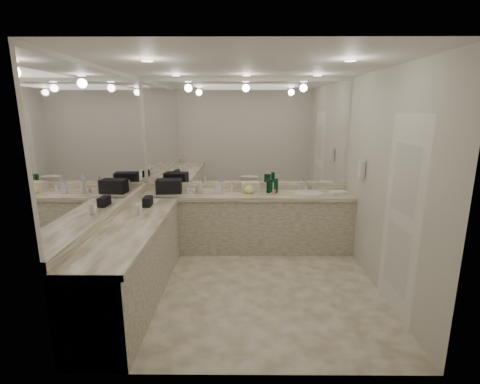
{
  "coord_description": "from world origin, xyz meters",
  "views": [
    {
      "loc": [
        -0.06,
        -3.94,
        2.14
      ],
      "look_at": [
        -0.09,
        0.4,
        1.1
      ],
      "focal_mm": 26.0,
      "sensor_mm": 36.0,
      "label": 1
    }
  ],
  "objects_px": {
    "soap_bottle_c": "(249,188)",
    "sink": "(308,193)",
    "cream_cosmetic_case": "(250,187)",
    "hand_towel": "(338,193)",
    "soap_bottle_a": "(200,186)",
    "black_toiletry_bag": "(169,186)",
    "soap_bottle_b": "(218,188)",
    "wall_phone": "(362,169)"
  },
  "relations": [
    {
      "from": "soap_bottle_c",
      "to": "sink",
      "type": "bearing_deg",
      "value": 1.97
    },
    {
      "from": "cream_cosmetic_case",
      "to": "hand_towel",
      "type": "xyz_separation_m",
      "value": [
        1.32,
        -0.13,
        -0.06
      ]
    },
    {
      "from": "soap_bottle_a",
      "to": "soap_bottle_c",
      "type": "distance_m",
      "value": 0.74
    },
    {
      "from": "sink",
      "to": "soap_bottle_a",
      "type": "height_order",
      "value": "soap_bottle_a"
    },
    {
      "from": "sink",
      "to": "hand_towel",
      "type": "distance_m",
      "value": 0.44
    },
    {
      "from": "black_toiletry_bag",
      "to": "cream_cosmetic_case",
      "type": "relative_size",
      "value": 1.32
    },
    {
      "from": "sink",
      "to": "soap_bottle_b",
      "type": "bearing_deg",
      "value": -178.06
    },
    {
      "from": "wall_phone",
      "to": "soap_bottle_a",
      "type": "distance_m",
      "value": 2.33
    },
    {
      "from": "wall_phone",
      "to": "hand_towel",
      "type": "xyz_separation_m",
      "value": [
        -0.17,
        0.44,
        -0.43
      ]
    },
    {
      "from": "sink",
      "to": "cream_cosmetic_case",
      "type": "height_order",
      "value": "cream_cosmetic_case"
    },
    {
      "from": "cream_cosmetic_case",
      "to": "soap_bottle_c",
      "type": "xyz_separation_m",
      "value": [
        -0.02,
        -0.1,
        0.01
      ]
    },
    {
      "from": "wall_phone",
      "to": "cream_cosmetic_case",
      "type": "relative_size",
      "value": 0.85
    },
    {
      "from": "black_toiletry_bag",
      "to": "soap_bottle_a",
      "type": "bearing_deg",
      "value": 0.42
    },
    {
      "from": "soap_bottle_b",
      "to": "wall_phone",
      "type": "bearing_deg",
      "value": -12.96
    },
    {
      "from": "sink",
      "to": "wall_phone",
      "type": "relative_size",
      "value": 1.83
    },
    {
      "from": "sink",
      "to": "soap_bottle_b",
      "type": "distance_m",
      "value": 1.37
    },
    {
      "from": "hand_towel",
      "to": "soap_bottle_b",
      "type": "relative_size",
      "value": 1.28
    },
    {
      "from": "hand_towel",
      "to": "soap_bottle_a",
      "type": "xyz_separation_m",
      "value": [
        -2.08,
        0.05,
        0.08
      ]
    },
    {
      "from": "sink",
      "to": "soap_bottle_c",
      "type": "xyz_separation_m",
      "value": [
        -0.91,
        -0.03,
        0.09
      ]
    },
    {
      "from": "sink",
      "to": "black_toiletry_bag",
      "type": "bearing_deg",
      "value": -179.69
    },
    {
      "from": "wall_phone",
      "to": "soap_bottle_b",
      "type": "height_order",
      "value": "wall_phone"
    },
    {
      "from": "black_toiletry_bag",
      "to": "soap_bottle_c",
      "type": "xyz_separation_m",
      "value": [
        1.21,
        -0.02,
        -0.02
      ]
    },
    {
      "from": "sink",
      "to": "black_toiletry_bag",
      "type": "relative_size",
      "value": 1.18
    },
    {
      "from": "cream_cosmetic_case",
      "to": "soap_bottle_b",
      "type": "bearing_deg",
      "value": -174.88
    },
    {
      "from": "sink",
      "to": "hand_towel",
      "type": "height_order",
      "value": "hand_towel"
    },
    {
      "from": "wall_phone",
      "to": "hand_towel",
      "type": "distance_m",
      "value": 0.64
    },
    {
      "from": "soap_bottle_a",
      "to": "soap_bottle_c",
      "type": "bearing_deg",
      "value": -1.77
    },
    {
      "from": "sink",
      "to": "black_toiletry_bag",
      "type": "xyz_separation_m",
      "value": [
        -2.12,
        -0.01,
        0.11
      ]
    },
    {
      "from": "cream_cosmetic_case",
      "to": "soap_bottle_c",
      "type": "relative_size",
      "value": 1.61
    },
    {
      "from": "black_toiletry_bag",
      "to": "soap_bottle_a",
      "type": "distance_m",
      "value": 0.47
    },
    {
      "from": "black_toiletry_bag",
      "to": "cream_cosmetic_case",
      "type": "bearing_deg",
      "value": 3.58
    },
    {
      "from": "hand_towel",
      "to": "soap_bottle_b",
      "type": "distance_m",
      "value": 1.8
    },
    {
      "from": "soap_bottle_a",
      "to": "soap_bottle_c",
      "type": "xyz_separation_m",
      "value": [
        0.74,
        -0.02,
        -0.01
      ]
    },
    {
      "from": "sink",
      "to": "soap_bottle_c",
      "type": "bearing_deg",
      "value": -178.03
    },
    {
      "from": "soap_bottle_c",
      "to": "black_toiletry_bag",
      "type": "bearing_deg",
      "value": 179.08
    },
    {
      "from": "soap_bottle_a",
      "to": "soap_bottle_b",
      "type": "xyz_separation_m",
      "value": [
        0.28,
        -0.04,
        -0.01
      ]
    },
    {
      "from": "cream_cosmetic_case",
      "to": "hand_towel",
      "type": "relative_size",
      "value": 1.2
    },
    {
      "from": "hand_towel",
      "to": "soap_bottle_b",
      "type": "bearing_deg",
      "value": 179.57
    },
    {
      "from": "black_toiletry_bag",
      "to": "hand_towel",
      "type": "distance_m",
      "value": 2.55
    },
    {
      "from": "cream_cosmetic_case",
      "to": "soap_bottle_a",
      "type": "height_order",
      "value": "soap_bottle_a"
    },
    {
      "from": "wall_phone",
      "to": "soap_bottle_b",
      "type": "xyz_separation_m",
      "value": [
        -1.97,
        0.45,
        -0.36
      ]
    },
    {
      "from": "wall_phone",
      "to": "hand_towel",
      "type": "height_order",
      "value": "wall_phone"
    }
  ]
}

